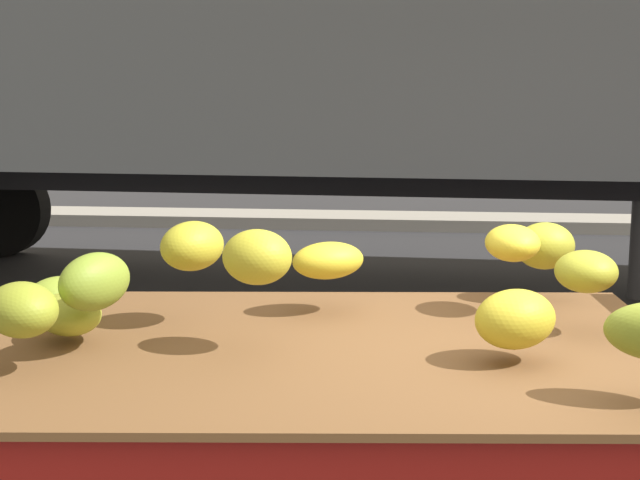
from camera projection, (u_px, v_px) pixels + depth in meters
name	position (u px, v px, depth m)	size (l,w,h in m)	color
curb_strip	(454.00, 222.00, 13.13)	(80.00, 0.80, 0.16)	gray
semi_trailer	(284.00, 25.00, 9.21)	(12.10, 3.08, 3.95)	#4C5156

